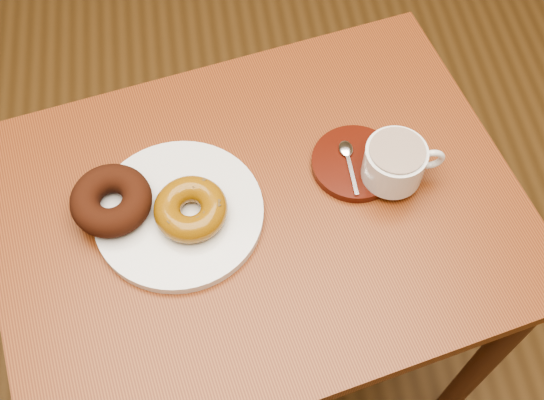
{
  "coord_description": "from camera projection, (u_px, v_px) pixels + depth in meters",
  "views": [
    {
      "loc": [
        0.2,
        -0.35,
        1.57
      ],
      "look_at": [
        0.27,
        0.14,
        0.73
      ],
      "focal_mm": 45.0,
      "sensor_mm": 36.0,
      "label": 1
    }
  ],
  "objects": [
    {
      "name": "coffee_cup",
      "position": [
        395.0,
        162.0,
        0.97
      ],
      "size": [
        0.12,
        0.09,
        0.06
      ],
      "rotation": [
        0.0,
        0.0,
        -0.06
      ],
      "color": "silver",
      "rests_on": "saucer"
    },
    {
      "name": "donut_caramel",
      "position": [
        191.0,
        209.0,
        0.95
      ],
      "size": [
        0.12,
        0.12,
        0.04
      ],
      "rotation": [
        0.0,
        0.0,
        -0.18
      ],
      "color": "#84540E",
      "rests_on": "donut_plate"
    },
    {
      "name": "donut_plate",
      "position": [
        179.0,
        213.0,
        0.97
      ],
      "size": [
        0.33,
        0.33,
        0.01
      ],
      "primitive_type": "cylinder",
      "rotation": [
        0.0,
        0.0,
        0.5
      ],
      "color": "silver",
      "rests_on": "cafe_table"
    },
    {
      "name": "teaspoon",
      "position": [
        347.0,
        154.0,
        1.01
      ],
      "size": [
        0.02,
        0.1,
        0.01
      ],
      "rotation": [
        0.0,
        0.0,
        0.0
      ],
      "color": "silver",
      "rests_on": "saucer"
    },
    {
      "name": "cafe_table",
      "position": [
        260.0,
        244.0,
        1.08
      ],
      "size": [
        0.85,
        0.71,
        0.71
      ],
      "rotation": [
        0.0,
        0.0,
        0.2
      ],
      "color": "brown",
      "rests_on": "ground"
    },
    {
      "name": "saucer",
      "position": [
        355.0,
        163.0,
        1.02
      ],
      "size": [
        0.18,
        0.18,
        0.01
      ],
      "primitive_type": "cylinder",
      "rotation": [
        0.0,
        0.0,
        0.49
      ],
      "color": "#3C0F08",
      "rests_on": "cafe_table"
    },
    {
      "name": "donut_cinnamon",
      "position": [
        111.0,
        200.0,
        0.95
      ],
      "size": [
        0.15,
        0.15,
        0.04
      ],
      "primitive_type": "torus",
      "rotation": [
        0.0,
        0.0,
        0.47
      ],
      "color": "#33140A",
      "rests_on": "donut_plate"
    }
  ]
}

